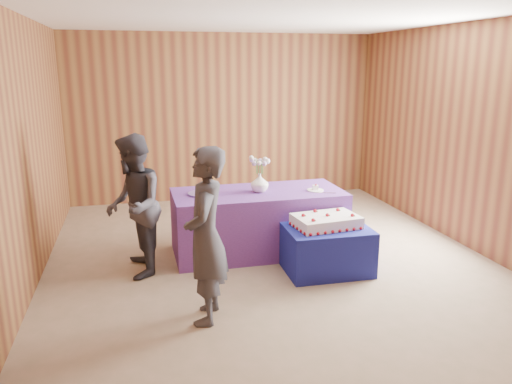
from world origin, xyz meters
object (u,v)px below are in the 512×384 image
object	(u,v)px
guest_left	(206,236)
guest_right	(134,206)
vase	(260,183)
cake_table	(326,249)
sheet_cake	(326,221)
serving_table	(258,222)

from	to	relation	value
guest_left	guest_right	distance (m)	1.30
guest_right	vase	bearing A→B (deg)	102.17
cake_table	guest_left	xyz separation A→B (m)	(-1.42, -0.76, 0.53)
guest_left	vase	bearing A→B (deg)	165.00
cake_table	sheet_cake	distance (m)	0.31
cake_table	guest_right	distance (m)	2.11
sheet_cake	vase	distance (m)	0.95
vase	guest_left	size ratio (longest dim) A/B	0.14
cake_table	guest_left	bearing A→B (deg)	-151.00
vase	guest_right	distance (m)	1.48
serving_table	sheet_cake	bearing A→B (deg)	-51.85
serving_table	vase	distance (m)	0.48
cake_table	guest_left	world-z (taller)	guest_left
serving_table	sheet_cake	distance (m)	0.94
cake_table	vase	distance (m)	1.10
guest_right	cake_table	bearing A→B (deg)	78.50
guest_left	cake_table	bearing A→B (deg)	133.01
guest_left	guest_right	size ratio (longest dim) A/B	1.02
cake_table	serving_table	world-z (taller)	serving_table
guest_left	guest_right	world-z (taller)	guest_left
guest_left	sheet_cake	bearing A→B (deg)	133.72
cake_table	guest_right	size ratio (longest dim) A/B	0.59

